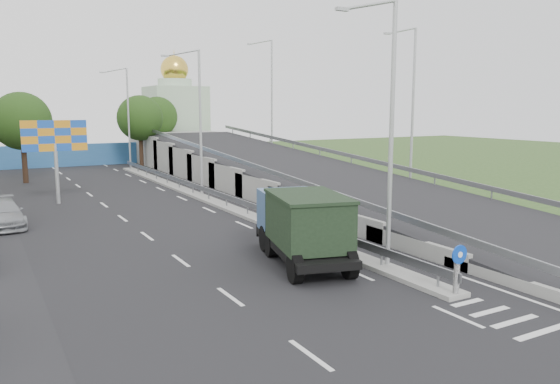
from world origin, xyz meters
TOP-DOWN VIEW (x-y plane):
  - ground at (0.00, 0.00)m, footprint 160.00×160.00m
  - road_surface at (-3.00, 20.00)m, footprint 26.00×90.00m
  - median at (0.00, 24.00)m, footprint 1.00×44.00m
  - overpass_ramp at (7.50, 24.00)m, footprint 10.00×50.00m
  - median_guardrail at (0.00, 24.00)m, footprint 0.09×44.00m
  - sign_bollard at (0.00, 2.17)m, footprint 0.64×0.23m
  - lamp_post_near at (0.11, 6.00)m, footprint 2.74×0.18m
  - lamp_post_mid at (0.11, 26.00)m, footprint 2.74×0.18m
  - lamp_post_far at (0.11, 46.00)m, footprint 2.74×0.18m
  - blue_wall at (-4.00, 52.00)m, footprint 30.00×0.50m
  - church at (10.00, 60.00)m, footprint 7.00×7.00m
  - billboard at (-9.00, 28.00)m, footprint 4.00×0.24m
  - tree_left_mid at (-10.00, 40.00)m, footprint 4.80×4.80m
  - tree_median_far at (2.00, 48.00)m, footprint 4.80×4.80m
  - tree_ramp_far at (6.00, 55.00)m, footprint 4.80×4.80m
  - dump_truck at (-2.15, 8.49)m, footprint 4.03×7.10m
  - parked_car_d at (-12.60, 21.96)m, footprint 2.26×5.07m

SIDE VIEW (x-z plane):
  - ground at x=0.00m, z-range 0.00..0.00m
  - road_surface at x=-3.00m, z-range -0.02..0.02m
  - median at x=0.00m, z-range 0.00..0.20m
  - parked_car_d at x=-12.60m, z-range 0.00..1.45m
  - median_guardrail at x=0.00m, z-range 0.39..1.10m
  - sign_bollard at x=0.00m, z-range 0.20..1.87m
  - blue_wall at x=-4.00m, z-range 0.00..2.40m
  - dump_truck at x=-2.15m, z-range 0.16..3.11m
  - overpass_ramp at x=7.50m, z-range 0.00..3.50m
  - billboard at x=-9.00m, z-range 1.44..6.94m
  - tree_left_mid at x=-10.00m, z-range 1.38..8.98m
  - tree_median_far at x=2.00m, z-range 1.38..8.98m
  - tree_ramp_far at x=6.00m, z-range 1.38..8.98m
  - church at x=10.00m, z-range -1.59..12.21m
  - lamp_post_near at x=0.11m, z-range 0.77..10.85m
  - lamp_post_mid at x=0.11m, z-range 0.77..10.85m
  - lamp_post_far at x=0.11m, z-range 0.77..10.85m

